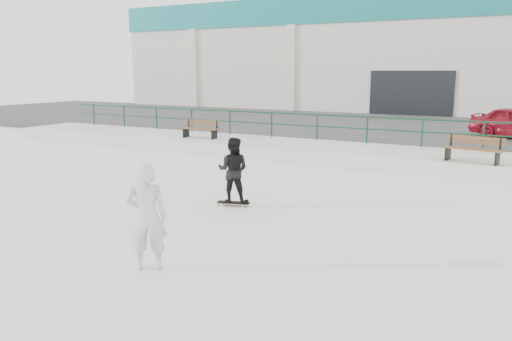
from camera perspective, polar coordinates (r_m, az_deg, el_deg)
The scene contains 10 objects.
ground at distance 10.26m, azimuth -10.03°, elevation -7.04°, with size 120.00×120.00×0.00m, color silver.
ledge at distance 18.41m, azimuth 8.38°, elevation 2.01°, with size 30.00×3.00×0.50m, color #B6B1A6.
parking_strip at distance 26.50m, azimuth 14.62°, elevation 4.60°, with size 60.00×14.00×0.50m, color #313131.
railing at distance 19.50m, azimuth 9.76°, elevation 5.43°, with size 28.00×0.06×1.03m.
commercial_building at distance 40.11m, azimuth 19.76°, elevation 12.69°, with size 44.20×16.33×8.00m.
bench_left at distance 20.49m, azimuth -6.35°, elevation 4.74°, with size 1.62×0.57×0.73m.
bench_right at distance 16.30m, azimuth 23.55°, elevation 2.23°, with size 1.75×0.77×0.78m.
skateboard at distance 12.05m, azimuth -2.60°, elevation -3.71°, with size 0.80×0.41×0.09m.
standing_skater at distance 11.87m, azimuth -2.64°, elevation 0.05°, with size 0.76×0.59×1.57m, color black.
seated_skater at distance 8.26m, azimuth -12.37°, elevation -5.19°, with size 0.65×0.43×1.78m, color silver.
Camera 1 is at (6.06, -7.63, 3.21)m, focal length 35.00 mm.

